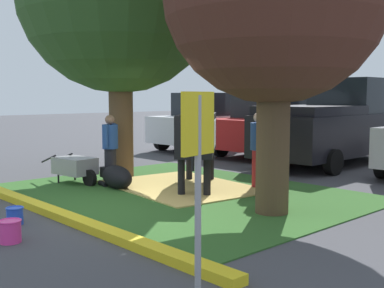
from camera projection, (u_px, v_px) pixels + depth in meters
name	position (u px, v px, depth m)	size (l,w,h in m)	color
ground_plane	(129.00, 208.00, 8.35)	(80.00, 80.00, 0.00)	#424247
grass_island	(182.00, 192.00, 9.62)	(6.78, 5.19, 0.02)	#2D5B23
curb_yellow	(53.00, 212.00, 7.76)	(7.98, 0.24, 0.12)	yellow
hay_bedding	(182.00, 186.00, 10.16)	(3.20, 2.40, 0.04)	tan
cow_holstein	(198.00, 134.00, 10.10)	(2.40, 2.56, 1.59)	black
calf_lying	(116.00, 177.00, 10.08)	(1.33, 0.69, 0.48)	black
person_handler	(110.00, 147.00, 10.59)	(0.34, 0.46, 1.50)	black
person_visitor_near	(265.00, 154.00, 9.19)	(0.36, 0.44, 1.52)	black
person_visitor_far	(258.00, 148.00, 9.96)	(0.38, 0.42, 1.59)	maroon
wheelbarrow	(76.00, 166.00, 10.55)	(1.62, 0.72, 0.63)	gray
parking_sign	(198.00, 157.00, 4.30)	(0.12, 0.44, 1.96)	#99999E
bucket_blue	(15.00, 215.00, 7.26)	(0.27, 0.27, 0.26)	blue
bucket_pink	(10.00, 231.00, 6.36)	(0.31, 0.31, 0.30)	#EA3893
sedan_blue	(208.00, 122.00, 17.40)	(2.12, 4.45, 2.02)	silver
sedan_red	(271.00, 125.00, 15.59)	(2.12, 4.45, 2.02)	red
pickup_truck_black	(335.00, 124.00, 13.64)	(2.33, 5.45, 2.42)	black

